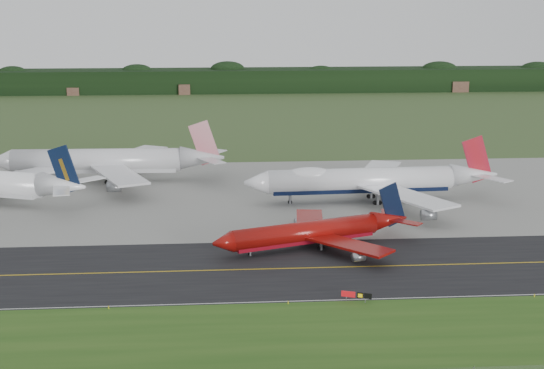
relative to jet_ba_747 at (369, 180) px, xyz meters
The scene contains 14 objects.
ground 47.63m from the jet_ba_747, 118.22° to the right, with size 600.00×600.00×0.00m, color #364F25.
grass_verge 80.08m from the jet_ba_747, 106.26° to the right, with size 400.00×30.00×0.01m, color #244D16.
taxiway 51.17m from the jet_ba_747, 116.09° to the right, with size 400.00×32.00×0.02m, color black.
apron 24.81m from the jet_ba_747, 157.44° to the left, with size 400.00×78.00×0.01m, color gray.
taxiway_centreline 51.16m from the jet_ba_747, 116.09° to the right, with size 400.00×0.40×0.00m, color gold.
taxiway_edge_line 65.38m from the jet_ba_747, 110.08° to the right, with size 400.00×0.25×0.00m, color silver.
horizon_treeline 233.14m from the jet_ba_747, 95.51° to the left, with size 700.00×25.00×12.00m.
jet_ba_747 is the anchor object (origin of this frame).
jet_red_737 37.90m from the jet_ba_747, 117.26° to the right, with size 41.30×32.73×11.47m.
jet_star_tail 70.61m from the jet_ba_747, 158.15° to the left, with size 62.33×52.28×16.47m.
taxiway_sign 63.90m from the jet_ba_747, 103.01° to the right, with size 4.72×1.83×1.65m.
edge_marker_left 82.48m from the jet_ba_747, 130.92° to the right, with size 0.16×0.16×0.50m, color yellow.
edge_marker_center 67.39m from the jet_ba_747, 112.22° to the right, with size 0.16×0.16×0.50m, color yellow.
edge_marker_right 64.25m from the jet_ba_747, 76.21° to the right, with size 0.16×0.16×0.50m, color yellow.
Camera 1 is at (-13.76, -133.59, 47.27)m, focal length 50.00 mm.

